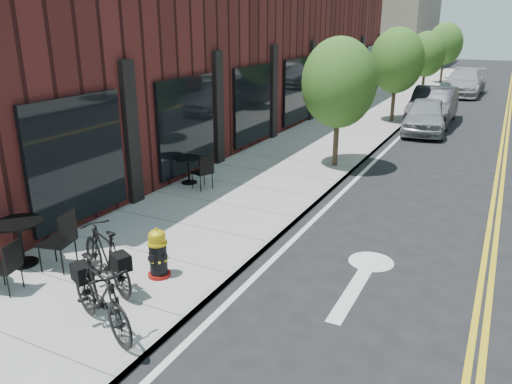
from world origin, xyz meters
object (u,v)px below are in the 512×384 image
Objects in this scene: fire_hydrant at (158,254)px; bistro_set_c at (189,166)px; parked_car_a at (426,116)px; parked_car_b at (433,106)px; bicycle_right at (100,296)px; bicycle_left at (106,256)px; bistro_set_a at (20,237)px; parked_car_c at (464,82)px.

bistro_set_c reaches higher than fire_hydrant.
fire_hydrant is 14.97m from parked_car_a.
bicycle_right is at bearing -96.16° from parked_car_b.
parked_car_b is at bearing -164.65° from bicycle_left.
fire_hydrant is 0.44× the size of bistro_set_a.
bicycle_right is 2.90m from bistro_set_a.
parked_car_b reaches higher than fire_hydrant.
fire_hydrant is 0.49× the size of bicycle_right.
bistro_set_c is 11.18m from parked_car_a.
bicycle_left is 0.98× the size of bicycle_right.
parked_car_c is at bearing 83.33° from parked_car_a.
bicycle_left is 27.78m from parked_car_c.
parked_car_b is at bearing 61.81° from bistro_set_a.
parked_car_b is at bearing 83.82° from fire_hydrant.
fire_hydrant is 0.86m from bicycle_left.
bicycle_right is 0.34× the size of parked_car_c.
bicycle_right is 0.38× the size of parked_car_b.
bistro_set_c is (-0.00, 5.38, -0.07)m from bistro_set_a.
parked_car_b is (1.84, 18.50, 0.13)m from bicycle_right.
parked_car_c is at bearing -162.22° from bicycle_left.
fire_hydrant is 0.17× the size of parked_car_c.
fire_hydrant is at bearing 162.46° from bicycle_left.
bistro_set_c is at bearing 119.19° from fire_hydrant.
bicycle_left reaches higher than bistro_set_c.
bistro_set_a is at bearing 94.03° from bicycle_right.
bicycle_left is at bearing -46.99° from bistro_set_c.
bistro_set_a reaches higher than fire_hydrant.
bistro_set_a is 16.23m from parked_car_a.
bistro_set_c is (-2.49, 4.64, 0.05)m from fire_hydrant.
bistro_set_a is at bearing -162.42° from fire_hydrant.
bistro_set_a is 0.39× the size of parked_car_c.
parked_car_a is at bearing 59.97° from bistro_set_a.
parked_car_a reaches higher than fire_hydrant.
parked_car_a is (1.85, 16.47, 0.03)m from bicycle_right.
parked_car_b is (2.11, 16.85, 0.25)m from fire_hydrant.
bistro_set_a is at bearing -97.65° from parked_car_c.
bicycle_right reaches higher than bicycle_left.
parked_car_b is 10.14m from parked_car_c.
parked_car_b reaches higher than bistro_set_c.
parked_car_a reaches higher than bicycle_left.
parked_car_c is at bearing 66.33° from bistro_set_a.
fire_hydrant is 16.98m from parked_car_b.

